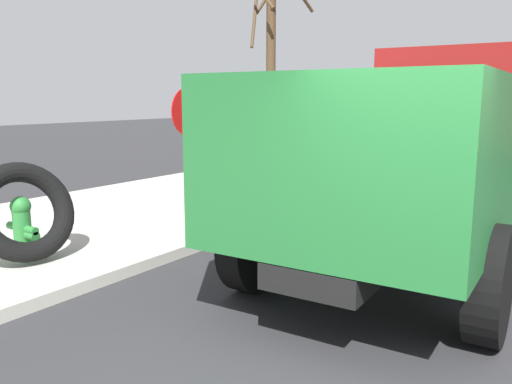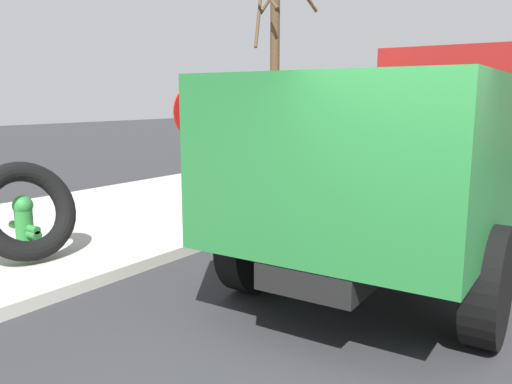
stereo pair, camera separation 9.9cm
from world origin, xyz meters
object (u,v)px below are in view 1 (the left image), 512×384
(fire_hydrant, at_px, (22,224))
(loose_tire, at_px, (24,212))
(stop_sign, at_px, (188,131))
(bare_tree, at_px, (271,58))
(dump_truck_green, at_px, (426,140))

(fire_hydrant, bearing_deg, loose_tire, -115.77)
(loose_tire, height_order, stop_sign, stop_sign)
(bare_tree, bearing_deg, dump_truck_green, -120.40)
(loose_tire, height_order, bare_tree, bare_tree)
(fire_hydrant, bearing_deg, dump_truck_green, -49.15)
(stop_sign, height_order, dump_truck_green, dump_truck_green)
(fire_hydrant, relative_size, loose_tire, 0.61)
(dump_truck_green, distance_m, bare_tree, 4.97)
(stop_sign, distance_m, dump_truck_green, 3.58)
(dump_truck_green, bearing_deg, loose_tire, 133.68)
(loose_tire, xyz_separation_m, dump_truck_green, (3.67, -3.85, 0.82))
(loose_tire, bearing_deg, bare_tree, 2.42)
(loose_tire, xyz_separation_m, bare_tree, (6.08, 0.26, 2.24))
(loose_tire, distance_m, dump_truck_green, 5.38)
(stop_sign, relative_size, dump_truck_green, 0.31)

